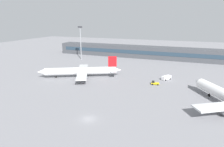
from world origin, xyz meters
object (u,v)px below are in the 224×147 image
airplane_mid (80,71)px  service_van_white (166,78)px  baggage_tug_yellow (155,83)px  floodlight_tower_west (81,40)px

airplane_mid → service_van_white: (42.53, 11.56, -2.18)m
airplane_mid → baggage_tug_yellow: bearing=2.8°
baggage_tug_yellow → floodlight_tower_west: bearing=147.4°
baggage_tug_yellow → service_van_white: size_ratio=0.71×
airplane_mid → baggage_tug_yellow: (38.22, 1.86, -2.49)m
baggage_tug_yellow → floodlight_tower_west: size_ratio=0.16×
baggage_tug_yellow → floodlight_tower_west: (-60.86, 38.85, 13.43)m
baggage_tug_yellow → service_van_white: 10.62m
airplane_mid → baggage_tug_yellow: 38.35m
airplane_mid → service_van_white: bearing=15.2°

